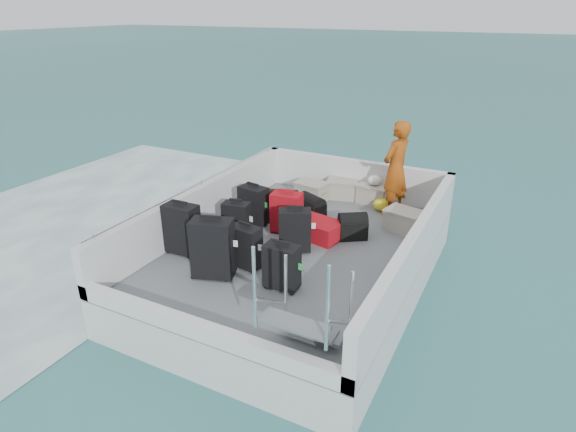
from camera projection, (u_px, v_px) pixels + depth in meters
name	position (u px, v px, depth m)	size (l,w,h in m)	color
ground	(298.00, 282.00, 7.51)	(160.00, 160.00, 0.00)	#185655
wake_foam	(80.00, 224.00, 9.51)	(10.00, 10.00, 0.00)	white
ferry_hull	(298.00, 265.00, 7.39)	(3.60, 5.00, 0.60)	silver
deck	(298.00, 247.00, 7.26)	(3.30, 4.70, 0.02)	slate
deck_fittings	(311.00, 238.00, 6.70)	(3.60, 5.00, 0.90)	silver
suitcase_0	(182.00, 230.00, 6.93)	(0.49, 0.28, 0.76)	black
suitcase_1	(237.00, 221.00, 7.38)	(0.40, 0.23, 0.61)	black
suitcase_2	(254.00, 206.00, 7.87)	(0.46, 0.27, 0.66)	black
suitcase_3	(213.00, 249.00, 6.31)	(0.54, 0.32, 0.82)	black
suitcase_4	(246.00, 248.00, 6.57)	(0.41, 0.24, 0.61)	black
suitcase_5	(287.00, 213.00, 7.61)	(0.47, 0.28, 0.66)	#A00C15
suitcase_6	(282.00, 267.00, 6.08)	(0.44, 0.26, 0.61)	black
suitcase_7	(295.00, 231.00, 7.02)	(0.46, 0.27, 0.65)	black
suitcase_8	(318.00, 229.00, 7.50)	(0.48, 0.73, 0.29)	#A00C15
duffel_0	(283.00, 203.00, 8.42)	(0.50, 0.30, 0.32)	black
duffel_1	(311.00, 209.00, 8.19)	(0.47, 0.30, 0.32)	black
duffel_2	(352.00, 228.00, 7.49)	(0.43, 0.30, 0.32)	black
crate_0	(311.00, 192.00, 8.93)	(0.54, 0.37, 0.32)	#AEA597
crate_1	(343.00, 190.00, 9.05)	(0.54, 0.37, 0.32)	#AEA597
crate_2	(373.00, 195.00, 8.79)	(0.54, 0.37, 0.32)	#AEA597
crate_3	(404.00, 222.00, 7.70)	(0.54, 0.38, 0.33)	#AEA597
yellow_bag	(381.00, 205.00, 8.50)	(0.28, 0.26, 0.22)	yellow
white_bag	(374.00, 182.00, 8.69)	(0.24, 0.24, 0.18)	white
passenger	(396.00, 169.00, 8.10)	(0.60, 0.39, 1.64)	#DA5F14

